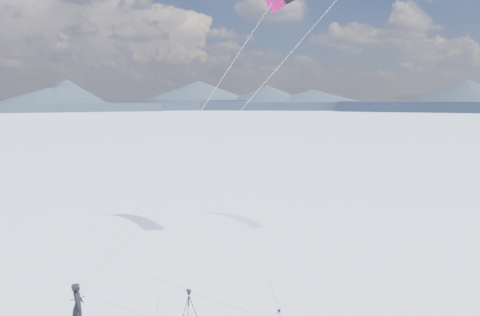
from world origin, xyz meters
TOP-DOWN VIEW (x-y plane):
  - horizon_hills at (-0.00, -0.00)m, footprint 704.84×706.81m
  - tripod at (0.58, 1.85)m, footprint 0.66×0.71m

SIDE VIEW (x-z plane):
  - tripod at x=0.58m, z-range 0.20..1.59m
  - horizon_hills at x=0.00m, z-range -0.84..7.59m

